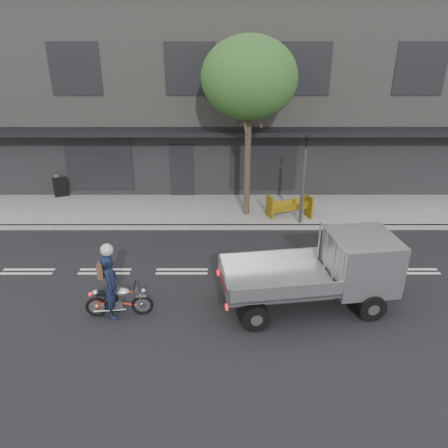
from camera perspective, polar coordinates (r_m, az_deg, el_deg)
ground at (r=13.71m, az=-5.53°, el=-6.20°), size 80.00×80.00×0.00m
sidewalk at (r=17.86m, az=-4.23°, el=1.78°), size 32.00×3.20×0.15m
kerb at (r=16.41m, az=-4.60°, el=-0.40°), size 32.00×0.20×0.15m
building_main at (r=23.24m, az=-3.42°, el=17.23°), size 26.00×10.00×8.00m
street_tree at (r=16.02m, az=3.33°, el=18.45°), size 3.40×3.40×6.74m
traffic_light_pole at (r=16.24m, az=10.27°, el=5.03°), size 0.12×0.12×3.50m
motorcycle at (r=11.86m, az=-13.57°, el=-9.62°), size 1.77×0.51×0.91m
rider at (r=11.67m, az=-14.51°, el=-7.83°), size 0.47×0.68×1.80m
flatbed_ute at (r=12.07m, az=15.62°, el=-5.15°), size 4.73×2.43×2.10m
construction_barrier at (r=16.82m, az=8.64°, el=2.02°), size 1.75×1.20×0.91m
sandwich_board at (r=20.09m, az=-20.55°, el=4.55°), size 0.70×0.59×0.95m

